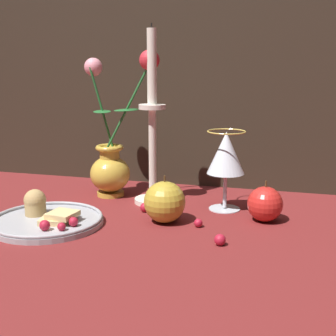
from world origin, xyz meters
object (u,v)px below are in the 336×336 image
object	(u,v)px
candlestick	(152,136)
apple_near_glass	(265,204)
wine_glass	(226,156)
apple_beside_vase	(165,202)
plate_with_pastries	(46,218)
vase	(112,155)

from	to	relation	value
candlestick	apple_near_glass	xyz separation A→B (m)	(0.25, -0.06, -0.11)
wine_glass	candlestick	bearing A→B (deg)	177.97
candlestick	apple_beside_vase	size ratio (longest dim) A/B	4.13
apple_beside_vase	plate_with_pastries	bearing A→B (deg)	-160.44
vase	apple_beside_vase	world-z (taller)	vase
candlestick	apple_near_glass	distance (m)	0.28
vase	candlestick	bearing A→B (deg)	-15.17
plate_with_pastries	wine_glass	xyz separation A→B (m)	(0.31, 0.19, 0.10)
wine_glass	apple_beside_vase	world-z (taller)	wine_glass
vase	wine_glass	world-z (taller)	vase
candlestick	plate_with_pastries	bearing A→B (deg)	-128.36
wine_glass	apple_near_glass	distance (m)	0.13
plate_with_pastries	wine_glass	world-z (taller)	wine_glass
apple_near_glass	vase	bearing A→B (deg)	165.85
plate_with_pastries	candlestick	distance (m)	0.28
plate_with_pastries	apple_beside_vase	distance (m)	0.23
wine_glass	candlestick	world-z (taller)	candlestick
apple_near_glass	plate_with_pastries	bearing A→B (deg)	-161.72
apple_near_glass	wine_glass	bearing A→B (deg)	147.85
wine_glass	apple_near_glass	xyz separation A→B (m)	(0.09, -0.05, -0.08)
plate_with_pastries	candlestick	size ratio (longest dim) A/B	0.56
candlestick	apple_beside_vase	bearing A→B (deg)	-62.13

